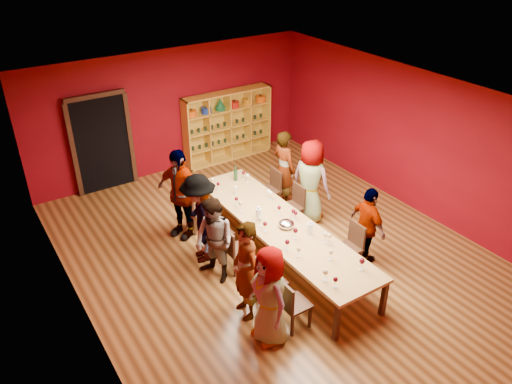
{
  "coord_description": "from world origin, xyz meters",
  "views": [
    {
      "loc": [
        -4.51,
        -6.14,
        5.69
      ],
      "look_at": [
        -0.12,
        0.61,
        1.15
      ],
      "focal_mm": 35.0,
      "sensor_mm": 36.0,
      "label": 1
    }
  ],
  "objects_px": {
    "chair_person_left_3": "(216,230)",
    "chair_person_right_1": "(351,244)",
    "chair_person_left_4": "(194,209)",
    "chair_person_right_4": "(271,187)",
    "person_right_3": "(311,181)",
    "person_left_0": "(270,296)",
    "chair_person_right_3": "(294,203)",
    "spittoon_bowl": "(286,224)",
    "wine_bottle": "(236,175)",
    "chair_person_left_1": "(268,280)",
    "person_right_4": "(284,168)",
    "tasting_table": "(280,226)",
    "chair_person_left_0": "(291,302)",
    "person_left_4": "(180,194)",
    "person_right_1": "(368,226)",
    "person_left_3": "(199,219)",
    "person_left_1": "(246,271)",
    "chair_person_left_2": "(234,248)",
    "shelving_unit": "(227,122)",
    "person_left_2": "(214,241)"
  },
  "relations": [
    {
      "from": "tasting_table",
      "to": "shelving_unit",
      "type": "bearing_deg",
      "value": 72.08
    },
    {
      "from": "person_left_0",
      "to": "person_right_3",
      "type": "bearing_deg",
      "value": 135.56
    },
    {
      "from": "chair_person_left_1",
      "to": "chair_person_right_3",
      "type": "relative_size",
      "value": 1.0
    },
    {
      "from": "chair_person_left_3",
      "to": "person_right_1",
      "type": "distance_m",
      "value": 2.78
    },
    {
      "from": "chair_person_right_4",
      "to": "person_left_0",
      "type": "bearing_deg",
      "value": -125.02
    },
    {
      "from": "chair_person_left_4",
      "to": "person_right_1",
      "type": "relative_size",
      "value": 0.59
    },
    {
      "from": "person_right_3",
      "to": "chair_person_right_4",
      "type": "relative_size",
      "value": 2.0
    },
    {
      "from": "person_left_0",
      "to": "chair_person_right_3",
      "type": "xyz_separation_m",
      "value": [
        2.22,
        2.34,
        -0.32
      ]
    },
    {
      "from": "person_left_0",
      "to": "spittoon_bowl",
      "type": "xyz_separation_m",
      "value": [
        1.33,
        1.41,
        -0.0
      ]
    },
    {
      "from": "person_left_4",
      "to": "person_right_1",
      "type": "xyz_separation_m",
      "value": [
        2.45,
        -2.62,
        -0.18
      ]
    },
    {
      "from": "chair_person_right_4",
      "to": "person_right_1",
      "type": "bearing_deg",
      "value": -81.93
    },
    {
      "from": "person_left_2",
      "to": "chair_person_left_4",
      "type": "distance_m",
      "value": 1.65
    },
    {
      "from": "chair_person_right_1",
      "to": "person_right_3",
      "type": "xyz_separation_m",
      "value": [
        0.4,
        1.7,
        0.4
      ]
    },
    {
      "from": "chair_person_right_3",
      "to": "spittoon_bowl",
      "type": "bearing_deg",
      "value": -133.7
    },
    {
      "from": "person_left_4",
      "to": "chair_person_left_2",
      "type": "bearing_deg",
      "value": -14.02
    },
    {
      "from": "chair_person_right_1",
      "to": "wine_bottle",
      "type": "xyz_separation_m",
      "value": [
        -0.73,
        2.8,
        0.38
      ]
    },
    {
      "from": "chair_person_left_4",
      "to": "person_left_4",
      "type": "xyz_separation_m",
      "value": [
        -0.27,
        -0.0,
        0.44
      ]
    },
    {
      "from": "chair_person_left_4",
      "to": "person_right_3",
      "type": "distance_m",
      "value": 2.43
    },
    {
      "from": "person_left_4",
      "to": "chair_person_right_1",
      "type": "relative_size",
      "value": 2.1
    },
    {
      "from": "shelving_unit",
      "to": "person_left_1",
      "type": "bearing_deg",
      "value": -117.35
    },
    {
      "from": "chair_person_left_1",
      "to": "tasting_table",
      "type": "bearing_deg",
      "value": 46.07
    },
    {
      "from": "person_left_4",
      "to": "chair_person_right_3",
      "type": "relative_size",
      "value": 2.1
    },
    {
      "from": "shelving_unit",
      "to": "person_right_3",
      "type": "height_order",
      "value": "shelving_unit"
    },
    {
      "from": "chair_person_left_2",
      "to": "tasting_table",
      "type": "bearing_deg",
      "value": -6.79
    },
    {
      "from": "person_right_1",
      "to": "chair_person_right_1",
      "type": "bearing_deg",
      "value": 94.38
    },
    {
      "from": "tasting_table",
      "to": "chair_person_left_0",
      "type": "xyz_separation_m",
      "value": [
        -0.91,
        -1.58,
        -0.2
      ]
    },
    {
      "from": "chair_person_left_3",
      "to": "person_left_3",
      "type": "height_order",
      "value": "person_left_3"
    },
    {
      "from": "chair_person_right_1",
      "to": "person_right_4",
      "type": "height_order",
      "value": "person_right_4"
    },
    {
      "from": "person_right_1",
      "to": "chair_person_right_3",
      "type": "height_order",
      "value": "person_right_1"
    },
    {
      "from": "person_left_0",
      "to": "person_left_4",
      "type": "relative_size",
      "value": 0.88
    },
    {
      "from": "chair_person_right_1",
      "to": "person_right_1",
      "type": "relative_size",
      "value": 0.59
    },
    {
      "from": "tasting_table",
      "to": "chair_person_left_2",
      "type": "relative_size",
      "value": 5.06
    },
    {
      "from": "person_right_4",
      "to": "tasting_table",
      "type": "bearing_deg",
      "value": 139.41
    },
    {
      "from": "chair_person_right_4",
      "to": "wine_bottle",
      "type": "xyz_separation_m",
      "value": [
        -0.73,
        0.28,
        0.38
      ]
    },
    {
      "from": "chair_person_left_3",
      "to": "chair_person_left_4",
      "type": "height_order",
      "value": "same"
    },
    {
      "from": "chair_person_right_4",
      "to": "tasting_table",
      "type": "bearing_deg",
      "value": -119.86
    },
    {
      "from": "tasting_table",
      "to": "person_right_3",
      "type": "relative_size",
      "value": 2.52
    },
    {
      "from": "person_left_1",
      "to": "chair_person_left_3",
      "type": "height_order",
      "value": "person_left_1"
    },
    {
      "from": "person_left_1",
      "to": "chair_person_left_4",
      "type": "bearing_deg",
      "value": 177.61
    },
    {
      "from": "chair_person_right_1",
      "to": "chair_person_right_4",
      "type": "relative_size",
      "value": 1.0
    },
    {
      "from": "chair_person_right_3",
      "to": "chair_person_right_4",
      "type": "height_order",
      "value": "same"
    },
    {
      "from": "chair_person_left_1",
      "to": "person_right_4",
      "type": "relative_size",
      "value": 0.52
    },
    {
      "from": "chair_person_left_1",
      "to": "person_left_2",
      "type": "relative_size",
      "value": 0.56
    },
    {
      "from": "chair_person_left_3",
      "to": "chair_person_left_1",
      "type": "bearing_deg",
      "value": -90.0
    },
    {
      "from": "chair_person_left_4",
      "to": "person_right_1",
      "type": "distance_m",
      "value": 3.41
    },
    {
      "from": "chair_person_left_3",
      "to": "chair_person_right_1",
      "type": "bearing_deg",
      "value": -43.09
    },
    {
      "from": "chair_person_left_3",
      "to": "chair_person_right_3",
      "type": "relative_size",
      "value": 1.0
    },
    {
      "from": "person_left_0",
      "to": "chair_person_right_3",
      "type": "bearing_deg",
      "value": 140.25
    },
    {
      "from": "chair_person_left_4",
      "to": "chair_person_right_4",
      "type": "height_order",
      "value": "same"
    },
    {
      "from": "tasting_table",
      "to": "chair_person_right_4",
      "type": "height_order",
      "value": "chair_person_right_4"
    }
  ]
}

